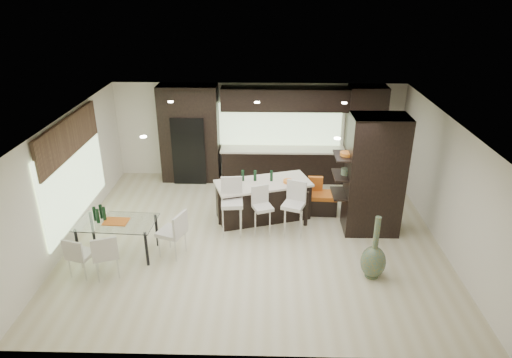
{
  "coord_description": "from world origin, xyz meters",
  "views": [
    {
      "loc": [
        0.25,
        -8.79,
        5.35
      ],
      "look_at": [
        0.0,
        0.6,
        1.15
      ],
      "focal_mm": 32.0,
      "sensor_mm": 36.0,
      "label": 1
    }
  ],
  "objects_px": {
    "stool_left": "(232,213)",
    "chair_end": "(172,235)",
    "stool_right": "(293,215)",
    "chair_far": "(81,257)",
    "chair_near": "(106,256)",
    "stool_mid": "(263,216)",
    "kitchen_island": "(263,200)",
    "floor_vase": "(375,247)",
    "dining_table": "(118,238)",
    "bench": "(309,202)"
  },
  "relations": [
    {
      "from": "kitchen_island",
      "to": "chair_end",
      "type": "height_order",
      "value": "chair_end"
    },
    {
      "from": "kitchen_island",
      "to": "chair_near",
      "type": "xyz_separation_m",
      "value": [
        -2.98,
        -2.43,
        -0.02
      ]
    },
    {
      "from": "bench",
      "to": "dining_table",
      "type": "height_order",
      "value": "dining_table"
    },
    {
      "from": "chair_far",
      "to": "dining_table",
      "type": "bearing_deg",
      "value": 71.82
    },
    {
      "from": "floor_vase",
      "to": "chair_end",
      "type": "height_order",
      "value": "floor_vase"
    },
    {
      "from": "stool_right",
      "to": "chair_end",
      "type": "xyz_separation_m",
      "value": [
        -2.54,
        -0.88,
        -0.04
      ]
    },
    {
      "from": "stool_right",
      "to": "dining_table",
      "type": "distance_m",
      "value": 3.76
    },
    {
      "from": "stool_left",
      "to": "stool_right",
      "type": "bearing_deg",
      "value": -4.27
    },
    {
      "from": "stool_left",
      "to": "dining_table",
      "type": "relative_size",
      "value": 0.68
    },
    {
      "from": "floor_vase",
      "to": "chair_end",
      "type": "xyz_separation_m",
      "value": [
        -4.0,
        0.66,
        -0.19
      ]
    },
    {
      "from": "stool_right",
      "to": "chair_far",
      "type": "xyz_separation_m",
      "value": [
        -4.14,
        -1.62,
        -0.11
      ]
    },
    {
      "from": "kitchen_island",
      "to": "stool_right",
      "type": "bearing_deg",
      "value": -67.35
    },
    {
      "from": "bench",
      "to": "kitchen_island",
      "type": "bearing_deg",
      "value": -162.4
    },
    {
      "from": "chair_near",
      "to": "chair_far",
      "type": "bearing_deg",
      "value": 156.58
    },
    {
      "from": "stool_left",
      "to": "chair_far",
      "type": "distance_m",
      "value": 3.23
    },
    {
      "from": "stool_right",
      "to": "dining_table",
      "type": "height_order",
      "value": "stool_right"
    },
    {
      "from": "kitchen_island",
      "to": "dining_table",
      "type": "height_order",
      "value": "kitchen_island"
    },
    {
      "from": "bench",
      "to": "chair_near",
      "type": "height_order",
      "value": "chair_near"
    },
    {
      "from": "floor_vase",
      "to": "dining_table",
      "type": "relative_size",
      "value": 0.83
    },
    {
      "from": "stool_right",
      "to": "dining_table",
      "type": "xyz_separation_m",
      "value": [
        -3.65,
        -0.88,
        -0.12
      ]
    },
    {
      "from": "stool_right",
      "to": "chair_near",
      "type": "relative_size",
      "value": 1.15
    },
    {
      "from": "stool_mid",
      "to": "stool_right",
      "type": "bearing_deg",
      "value": -23.48
    },
    {
      "from": "stool_mid",
      "to": "bench",
      "type": "xyz_separation_m",
      "value": [
        1.12,
        1.06,
        -0.2
      ]
    },
    {
      "from": "dining_table",
      "to": "chair_end",
      "type": "xyz_separation_m",
      "value": [
        1.12,
        0.0,
        0.08
      ]
    },
    {
      "from": "stool_mid",
      "to": "floor_vase",
      "type": "height_order",
      "value": "floor_vase"
    },
    {
      "from": "kitchen_island",
      "to": "dining_table",
      "type": "xyz_separation_m",
      "value": [
        -2.98,
        -1.67,
        -0.08
      ]
    },
    {
      "from": "floor_vase",
      "to": "kitchen_island",
      "type": "bearing_deg",
      "value": 132.53
    },
    {
      "from": "kitchen_island",
      "to": "stool_left",
      "type": "height_order",
      "value": "stool_left"
    },
    {
      "from": "bench",
      "to": "chair_end",
      "type": "xyz_separation_m",
      "value": [
        -2.99,
        -1.97,
        0.21
      ]
    },
    {
      "from": "floor_vase",
      "to": "chair_near",
      "type": "height_order",
      "value": "floor_vase"
    },
    {
      "from": "stool_right",
      "to": "chair_far",
      "type": "height_order",
      "value": "stool_right"
    },
    {
      "from": "stool_right",
      "to": "chair_near",
      "type": "xyz_separation_m",
      "value": [
        -3.65,
        -1.64,
        -0.06
      ]
    },
    {
      "from": "stool_left",
      "to": "chair_end",
      "type": "bearing_deg",
      "value": -148.71
    },
    {
      "from": "bench",
      "to": "floor_vase",
      "type": "relative_size",
      "value": 1.02
    },
    {
      "from": "bench",
      "to": "chair_near",
      "type": "relative_size",
      "value": 1.52
    },
    {
      "from": "dining_table",
      "to": "chair_end",
      "type": "relative_size",
      "value": 1.71
    },
    {
      "from": "stool_mid",
      "to": "bench",
      "type": "height_order",
      "value": "stool_mid"
    },
    {
      "from": "floor_vase",
      "to": "chair_end",
      "type": "relative_size",
      "value": 1.42
    },
    {
      "from": "kitchen_island",
      "to": "chair_end",
      "type": "xyz_separation_m",
      "value": [
        -1.86,
        -1.67,
        0.0
      ]
    },
    {
      "from": "stool_mid",
      "to": "chair_far",
      "type": "bearing_deg",
      "value": -176.29
    },
    {
      "from": "chair_far",
      "to": "stool_left",
      "type": "bearing_deg",
      "value": 45.35
    },
    {
      "from": "kitchen_island",
      "to": "stool_mid",
      "type": "xyz_separation_m",
      "value": [
        0.0,
        -0.77,
        -0.01
      ]
    },
    {
      "from": "chair_end",
      "to": "floor_vase",
      "type": "bearing_deg",
      "value": -78.11
    },
    {
      "from": "chair_near",
      "to": "chair_far",
      "type": "relative_size",
      "value": 1.1
    },
    {
      "from": "chair_far",
      "to": "chair_end",
      "type": "distance_m",
      "value": 1.77
    },
    {
      "from": "stool_mid",
      "to": "chair_near",
      "type": "xyz_separation_m",
      "value": [
        -2.98,
        -1.66,
        -0.01
      ]
    },
    {
      "from": "stool_left",
      "to": "stool_right",
      "type": "relative_size",
      "value": 1.06
    },
    {
      "from": "kitchen_island",
      "to": "stool_left",
      "type": "distance_m",
      "value": 1.05
    },
    {
      "from": "stool_right",
      "to": "stool_mid",
      "type": "bearing_deg",
      "value": -161.09
    },
    {
      "from": "floor_vase",
      "to": "chair_near",
      "type": "bearing_deg",
      "value": -178.9
    }
  ]
}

